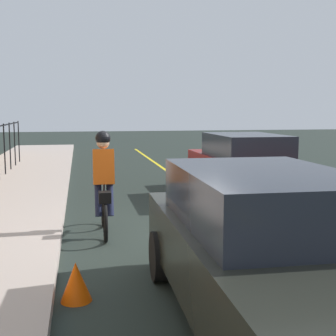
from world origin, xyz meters
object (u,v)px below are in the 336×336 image
(patrol_sedan, at_px, (243,164))
(traffic_cone_near, at_px, (76,282))
(cyclist_lead, at_px, (104,184))
(parked_sedan_rear, at_px, (268,247))

(patrol_sedan, relative_size, traffic_cone_near, 9.65)
(cyclist_lead, bearing_deg, patrol_sedan, -49.29)
(cyclist_lead, distance_m, traffic_cone_near, 2.88)
(traffic_cone_near, bearing_deg, patrol_sedan, -35.45)
(cyclist_lead, height_order, patrol_sedan, cyclist_lead)
(cyclist_lead, xyz_separation_m, parked_sedan_rear, (-3.76, -1.41, -0.09))
(cyclist_lead, relative_size, traffic_cone_near, 4.00)
(patrol_sedan, height_order, traffic_cone_near, patrol_sedan)
(traffic_cone_near, bearing_deg, cyclist_lead, -9.78)
(patrol_sedan, height_order, parked_sedan_rear, same)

